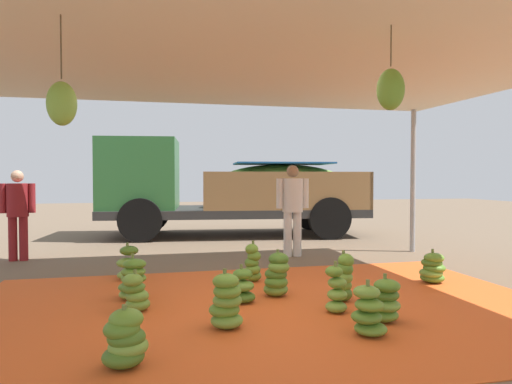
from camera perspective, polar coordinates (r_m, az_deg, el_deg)
ground_plane at (r=8.36m, az=-3.68°, el=-8.37°), size 40.00×40.00×0.00m
tarp_orange at (r=5.50m, az=1.59°, el=-13.75°), size 6.64×4.46×0.01m
tent_canopy at (r=5.35m, az=1.82°, el=15.80°), size 8.00×7.00×2.86m
banana_bunch_0 at (r=5.81m, az=10.48°, el=-10.20°), size 0.32×0.32×0.60m
banana_bunch_1 at (r=5.48m, az=-14.25°, el=-11.71°), size 0.37×0.35×0.46m
banana_bunch_2 at (r=7.10m, az=20.43°, el=-8.63°), size 0.48×0.47×0.47m
banana_bunch_3 at (r=5.35m, az=9.60°, el=-11.60°), size 0.32×0.34×0.56m
banana_bunch_4 at (r=5.12m, az=15.17°, el=-12.58°), size 0.46×0.46×0.49m
banana_bunch_5 at (r=7.12m, az=-15.10°, el=-8.37°), size 0.46×0.45×0.53m
banana_bunch_6 at (r=6.73m, az=-0.38°, el=-8.62°), size 0.29×0.28×0.58m
banana_bunch_7 at (r=5.67m, az=-1.58°, el=-11.33°), size 0.38×0.38×0.45m
banana_bunch_8 at (r=5.98m, az=-14.53°, el=-10.23°), size 0.47×0.47×0.55m
banana_bunch_9 at (r=4.75m, az=-3.59°, el=-13.10°), size 0.44×0.44×0.58m
banana_bunch_10 at (r=4.67m, az=13.34°, el=-13.89°), size 0.42×0.40×0.52m
banana_bunch_11 at (r=5.94m, az=2.52°, el=-10.01°), size 0.42×0.41×0.58m
banana_bunch_12 at (r=3.99m, az=-15.43°, el=-16.68°), size 0.48×0.46×0.48m
cargo_truck_main at (r=12.01m, az=-3.80°, el=0.54°), size 6.68×3.03×2.40m
worker_0 at (r=9.35m, az=-26.68°, el=-1.73°), size 0.58×0.36×1.60m
worker_1 at (r=8.84m, az=4.41°, el=-1.35°), size 0.62×0.38×1.70m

